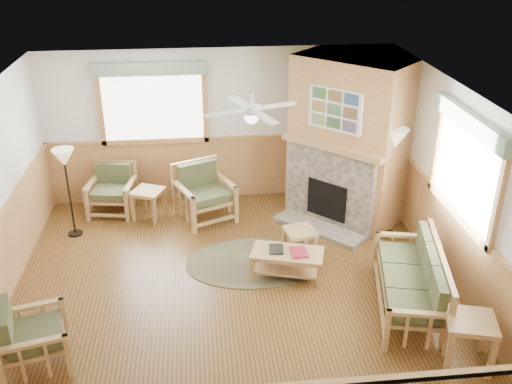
{
  "coord_description": "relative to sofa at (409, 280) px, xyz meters",
  "views": [
    {
      "loc": [
        -0.37,
        -6.44,
        4.61
      ],
      "look_at": [
        0.4,
        0.7,
        1.15
      ],
      "focal_mm": 40.0,
      "sensor_mm": 36.0,
      "label": 1
    }
  ],
  "objects": [
    {
      "name": "braided_rug",
      "position": [
        -1.87,
        1.28,
        -0.42
      ],
      "size": [
        2.45,
        2.45,
        0.01
      ],
      "primitive_type": "cylinder",
      "rotation": [
        0.0,
        0.0,
        -0.24
      ],
      "color": "brown",
      "rests_on": "floor"
    },
    {
      "name": "book_red",
      "position": [
        -1.29,
        0.83,
        0.0
      ],
      "size": [
        0.22,
        0.3,
        0.03
      ],
      "primitive_type": "cube",
      "rotation": [
        0.0,
        0.0,
        0.01
      ],
      "color": "maroon",
      "rests_on": "coffee_table"
    },
    {
      "name": "floor_lamp_left",
      "position": [
        -4.65,
        2.42,
        0.31
      ],
      "size": [
        0.34,
        0.34,
        1.48
      ],
      "primitive_type": null,
      "rotation": [
        0.0,
        0.0,
        0.02
      ],
      "color": "black",
      "rests_on": "floor"
    },
    {
      "name": "wall_right",
      "position": [
        0.76,
        0.6,
        0.92
      ],
      "size": [
        0.02,
        6.0,
        2.7
      ],
      "primitive_type": "cube",
      "color": "white",
      "rests_on": "floor"
    },
    {
      "name": "floor",
      "position": [
        -2.24,
        0.6,
        -0.43
      ],
      "size": [
        6.0,
        6.0,
        0.01
      ],
      "primitive_type": "cube",
      "color": "brown",
      "rests_on": "ground"
    },
    {
      "name": "end_table_chairs",
      "position": [
        -3.48,
        2.84,
        -0.16
      ],
      "size": [
        0.62,
        0.61,
        0.53
      ],
      "primitive_type": null,
      "rotation": [
        0.0,
        0.0,
        -0.43
      ],
      "color": "tan",
      "rests_on": "floor"
    },
    {
      "name": "floor_lamp_right",
      "position": [
        0.31,
        1.91,
        0.47
      ],
      "size": [
        0.49,
        0.49,
        1.8
      ],
      "primitive_type": null,
      "rotation": [
        0.0,
        0.0,
        0.22
      ],
      "color": "black",
      "rests_on": "floor"
    },
    {
      "name": "end_table_sofa",
      "position": [
        0.31,
        -1.07,
        -0.12
      ],
      "size": [
        0.66,
        0.64,
        0.6
      ],
      "primitive_type": null,
      "rotation": [
        0.0,
        0.0,
        -0.28
      ],
      "color": "tan",
      "rests_on": "floor"
    },
    {
      "name": "ceiling_fan",
      "position": [
        -1.94,
        0.9,
        2.23
      ],
      "size": [
        1.59,
        1.59,
        0.36
      ],
      "primitive_type": null,
      "rotation": [
        0.0,
        0.0,
        0.35
      ],
      "color": "white",
      "rests_on": "ceiling"
    },
    {
      "name": "fireplace",
      "position": [
        -0.19,
        2.65,
        0.92
      ],
      "size": [
        3.11,
        3.11,
        2.7
      ],
      "primitive_type": null,
      "rotation": [
        0.0,
        0.0,
        -0.79
      ],
      "color": "#AD7B47",
      "rests_on": "floor"
    },
    {
      "name": "book_dark",
      "position": [
        -1.59,
        0.95,
        -0.0
      ],
      "size": [
        0.23,
        0.29,
        0.03
      ],
      "primitive_type": "cube",
      "rotation": [
        0.0,
        0.0,
        -0.11
      ],
      "color": "black",
      "rests_on": "coffee_table"
    },
    {
      "name": "wainscot",
      "position": [
        -2.24,
        0.6,
        0.12
      ],
      "size": [
        6.0,
        6.0,
        1.1
      ],
      "primitive_type": null,
      "color": "#AD7B47",
      "rests_on": "floor"
    },
    {
      "name": "armchair_back_left",
      "position": [
        -4.12,
        3.15,
        -0.01
      ],
      "size": [
        0.85,
        0.85,
        0.83
      ],
      "primitive_type": null,
      "rotation": [
        0.0,
        0.0,
        -0.17
      ],
      "color": "tan",
      "rests_on": "floor"
    },
    {
      "name": "sofa",
      "position": [
        0.0,
        0.0,
        0.0
      ],
      "size": [
        1.97,
        1.15,
        0.85
      ],
      "primitive_type": null,
      "rotation": [
        0.0,
        0.0,
        -1.8
      ],
      "color": "tan",
      "rests_on": "floor"
    },
    {
      "name": "footstool",
      "position": [
        -1.15,
        1.51,
        -0.24
      ],
      "size": [
        0.51,
        0.51,
        0.38
      ],
      "primitive_type": null,
      "rotation": [
        0.0,
        0.0,
        0.19
      ],
      "color": "tan",
      "rests_on": "floor"
    },
    {
      "name": "armchair_back_right",
      "position": [
        -2.54,
        2.74,
        0.04
      ],
      "size": [
        1.1,
        1.1,
        0.94
      ],
      "primitive_type": null,
      "rotation": [
        0.0,
        0.0,
        0.41
      ],
      "color": "tan",
      "rests_on": "floor"
    },
    {
      "name": "armchair_left",
      "position": [
        -4.55,
        -0.59,
        -0.0
      ],
      "size": [
        0.92,
        0.92,
        0.84
      ],
      "primitive_type": null,
      "rotation": [
        0.0,
        0.0,
        1.82
      ],
      "color": "tan",
      "rests_on": "floor"
    },
    {
      "name": "coffee_table",
      "position": [
        -1.44,
        0.88,
        -0.23
      ],
      "size": [
        1.1,
        0.76,
        0.4
      ],
      "primitive_type": null,
      "rotation": [
        0.0,
        0.0,
        -0.29
      ],
      "color": "tan",
      "rests_on": "floor"
    },
    {
      "name": "window_back",
      "position": [
        -3.34,
        3.56,
        2.1
      ],
      "size": [
        1.9,
        0.16,
        1.5
      ],
      "primitive_type": null,
      "color": "white",
      "rests_on": "wall_back"
    },
    {
      "name": "ceiling",
      "position": [
        -2.24,
        0.6,
        2.27
      ],
      "size": [
        6.0,
        6.0,
        0.01
      ],
      "primitive_type": "cube",
      "color": "white",
      "rests_on": "floor"
    },
    {
      "name": "wall_front",
      "position": [
        -2.24,
        -2.4,
        0.92
      ],
      "size": [
        6.0,
        0.02,
        2.7
      ],
      "primitive_type": "cube",
      "color": "white",
      "rests_on": "floor"
    },
    {
      "name": "wall_back",
      "position": [
        -2.24,
        3.6,
        0.92
      ],
      "size": [
        6.0,
        0.02,
        2.7
      ],
      "primitive_type": "cube",
      "color": "white",
      "rests_on": "floor"
    },
    {
      "name": "window_right",
      "position": [
        0.72,
        0.4,
        2.1
      ],
      "size": [
        0.16,
        1.9,
        1.5
      ],
      "primitive_type": null,
      "color": "white",
      "rests_on": "wall_right"
    }
  ]
}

